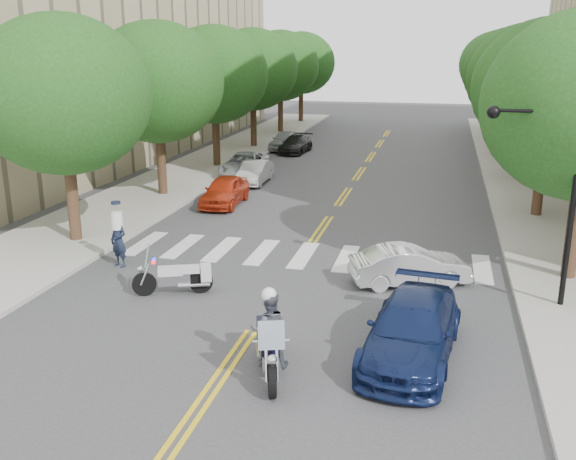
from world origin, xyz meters
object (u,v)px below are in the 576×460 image
(motorcycle_police, at_px, (269,335))
(convertible, at_px, (410,266))
(sedan_blue, at_px, (412,330))
(motorcycle_parked, at_px, (180,277))
(officer_standing, at_px, (119,241))

(motorcycle_police, distance_m, convertible, 7.14)
(sedan_blue, bearing_deg, convertible, 100.20)
(motorcycle_parked, bearing_deg, convertible, -92.33)
(motorcycle_parked, height_order, convertible, motorcycle_parked)
(motorcycle_police, relative_size, convertible, 0.68)
(convertible, bearing_deg, sedan_blue, 161.91)
(motorcycle_police, distance_m, motorcycle_parked, 5.71)
(officer_standing, bearing_deg, motorcycle_police, -19.28)
(officer_standing, relative_size, convertible, 0.49)
(officer_standing, height_order, sedan_blue, officer_standing)
(convertible, relative_size, sedan_blue, 0.76)
(convertible, height_order, sedan_blue, sedan_blue)
(officer_standing, height_order, convertible, officer_standing)
(officer_standing, bearing_deg, sedan_blue, -2.16)
(motorcycle_police, xyz_separation_m, sedan_blue, (3.14, 1.55, -0.23))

